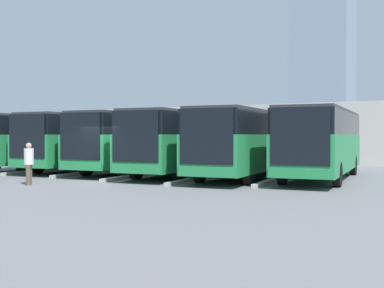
% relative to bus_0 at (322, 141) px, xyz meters
% --- Properties ---
extents(ground_plane, '(600.00, 600.00, 0.00)m').
position_rel_bus_0_xyz_m(ground_plane, '(8.55, 5.80, -1.83)').
color(ground_plane, slate).
extents(bus_0, '(3.37, 10.76, 3.29)m').
position_rel_bus_0_xyz_m(bus_0, '(0.00, 0.00, 0.00)').
color(bus_0, '#238447').
rests_on(bus_0, ground_plane).
extents(curb_divider_0, '(0.82, 7.37, 0.15)m').
position_rel_bus_0_xyz_m(curb_divider_0, '(1.71, 1.57, -1.76)').
color(curb_divider_0, '#B2B2AD').
rests_on(curb_divider_0, ground_plane).
extents(bus_1, '(3.37, 10.76, 3.29)m').
position_rel_bus_0_xyz_m(bus_1, '(3.42, 1.03, 0.00)').
color(bus_1, '#238447').
rests_on(bus_1, ground_plane).
extents(curb_divider_1, '(0.82, 7.37, 0.15)m').
position_rel_bus_0_xyz_m(curb_divider_1, '(5.13, 2.59, -1.76)').
color(curb_divider_1, '#B2B2AD').
rests_on(curb_divider_1, ground_plane).
extents(bus_2, '(3.37, 10.76, 3.29)m').
position_rel_bus_0_xyz_m(bus_2, '(6.84, 0.97, 0.00)').
color(bus_2, '#238447').
rests_on(bus_2, ground_plane).
extents(curb_divider_2, '(0.82, 7.37, 0.15)m').
position_rel_bus_0_xyz_m(curb_divider_2, '(8.55, 2.53, -1.76)').
color(curb_divider_2, '#B2B2AD').
rests_on(curb_divider_2, ground_plane).
extents(bus_3, '(3.37, 10.76, 3.29)m').
position_rel_bus_0_xyz_m(bus_3, '(10.26, 0.56, 0.00)').
color(bus_3, '#238447').
rests_on(bus_3, ground_plane).
extents(curb_divider_3, '(0.82, 7.37, 0.15)m').
position_rel_bus_0_xyz_m(curb_divider_3, '(11.97, 2.12, -1.76)').
color(curb_divider_3, '#B2B2AD').
rests_on(curb_divider_3, ground_plane).
extents(bus_4, '(3.37, 10.76, 3.29)m').
position_rel_bus_0_xyz_m(bus_4, '(13.68, 0.60, 0.00)').
color(bus_4, '#238447').
rests_on(bus_4, ground_plane).
extents(curb_divider_4, '(0.82, 7.37, 0.15)m').
position_rel_bus_0_xyz_m(curb_divider_4, '(15.39, 2.17, -1.76)').
color(curb_divider_4, '#B2B2AD').
rests_on(curb_divider_4, ground_plane).
extents(bus_5, '(3.37, 10.76, 3.29)m').
position_rel_bus_0_xyz_m(bus_5, '(17.10, 0.68, 0.00)').
color(bus_5, '#238447').
rests_on(bus_5, ground_plane).
extents(pedestrian, '(0.54, 0.54, 1.79)m').
position_rel_bus_0_xyz_m(pedestrian, '(10.28, 8.50, -0.87)').
color(pedestrian, brown).
rests_on(pedestrian, ground_plane).
extents(station_building, '(28.61, 12.30, 4.46)m').
position_rel_bus_0_xyz_m(station_building, '(8.55, -16.28, 0.43)').
color(station_building, beige).
rests_on(station_building, ground_plane).
extents(office_tower, '(21.51, 21.51, 59.29)m').
position_rel_bus_0_xyz_m(office_tower, '(39.27, -168.20, 27.21)').
color(office_tower, '#7F8EA3').
rests_on(office_tower, ground_plane).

